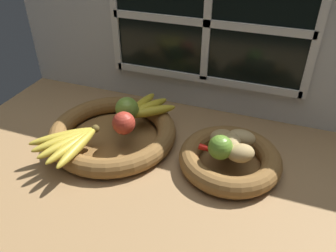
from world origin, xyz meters
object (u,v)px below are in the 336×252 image
(banana_bunch_front, at_px, (70,142))
(potato_oblong, at_px, (222,137))
(potato_large, at_px, (232,144))
(potato_small, at_px, (241,153))
(apple_green_back, at_px, (127,109))
(banana_bunch_back, at_px, (146,108))
(potato_back, at_px, (241,138))
(fruit_bowl_left, at_px, (113,133))
(fruit_bowl_right, at_px, (230,160))
(apple_red_right, at_px, (124,123))
(chili_pepper, at_px, (223,154))
(lime_near, at_px, (220,147))

(banana_bunch_front, height_order, potato_oblong, potato_oblong)
(potato_large, relative_size, potato_small, 1.10)
(apple_green_back, height_order, banana_bunch_back, apple_green_back)
(apple_green_back, bearing_deg, banana_bunch_back, 55.00)
(potato_back, bearing_deg, fruit_bowl_left, -173.96)
(fruit_bowl_left, xyz_separation_m, potato_large, (0.37, 0.00, 0.05))
(potato_oblong, relative_size, potato_small, 0.94)
(fruit_bowl_left, bearing_deg, banana_bunch_back, 56.74)
(potato_oblong, xyz_separation_m, potato_large, (0.03, -0.03, 0.00))
(potato_back, xyz_separation_m, potato_small, (0.01, -0.07, 0.00))
(banana_bunch_back, xyz_separation_m, potato_small, (0.33, -0.13, 0.01))
(fruit_bowl_left, height_order, potato_back, potato_back)
(banana_bunch_front, bearing_deg, fruit_bowl_left, 65.28)
(banana_bunch_front, distance_m, potato_back, 0.48)
(fruit_bowl_right, bearing_deg, banana_bunch_front, -162.97)
(potato_small, bearing_deg, apple_red_right, 178.71)
(potato_oblong, bearing_deg, chili_pepper, -71.54)
(potato_small, xyz_separation_m, lime_near, (-0.05, -0.01, 0.01))
(fruit_bowl_right, bearing_deg, potato_oblong, 142.13)
(lime_near, relative_size, chili_pepper, 0.48)
(potato_back, distance_m, lime_near, 0.09)
(lime_near, xyz_separation_m, chili_pepper, (0.01, 0.01, -0.02))
(apple_red_right, height_order, banana_bunch_back, apple_red_right)
(potato_large, distance_m, chili_pepper, 0.04)
(fruit_bowl_right, height_order, banana_bunch_back, banana_bunch_back)
(fruit_bowl_left, height_order, fruit_bowl_right, same)
(fruit_bowl_left, bearing_deg, potato_small, -4.28)
(potato_large, bearing_deg, potato_oblong, 142.13)
(potato_oblong, xyz_separation_m, potato_back, (0.05, 0.01, 0.00))
(potato_large, bearing_deg, potato_back, 65.56)
(banana_bunch_front, relative_size, lime_near, 3.00)
(fruit_bowl_left, xyz_separation_m, banana_bunch_front, (-0.06, -0.13, 0.04))
(lime_near, bearing_deg, fruit_bowl_left, 174.02)
(banana_bunch_front, xyz_separation_m, lime_near, (0.40, 0.09, 0.02))
(fruit_bowl_left, relative_size, lime_near, 5.95)
(fruit_bowl_left, relative_size, potato_oblong, 5.82)
(banana_bunch_front, bearing_deg, potato_oblong, 21.71)
(fruit_bowl_left, distance_m, potato_back, 0.39)
(potato_large, relative_size, lime_near, 1.21)
(fruit_bowl_right, xyz_separation_m, potato_back, (0.02, 0.04, 0.05))
(potato_oblong, distance_m, potato_large, 0.04)
(apple_green_back, xyz_separation_m, potato_large, (0.34, -0.05, -0.01))
(banana_bunch_back, relative_size, chili_pepper, 1.25)
(potato_oblong, bearing_deg, fruit_bowl_left, -175.55)
(apple_red_right, bearing_deg, banana_bunch_back, 83.60)
(fruit_bowl_right, height_order, banana_bunch_front, banana_bunch_front)
(banana_bunch_back, height_order, potato_small, potato_small)
(banana_bunch_front, distance_m, chili_pepper, 0.42)
(banana_bunch_back, bearing_deg, potato_oblong, -16.78)
(apple_red_right, relative_size, potato_oblong, 1.01)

